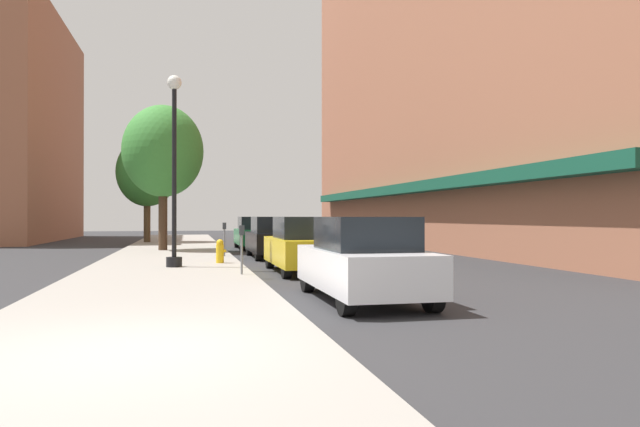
# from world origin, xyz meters

# --- Properties ---
(ground_plane) EXTENTS (90.00, 90.00, 0.00)m
(ground_plane) POSITION_xyz_m (4.00, 18.00, 0.00)
(ground_plane) COLOR #2D2D30
(sidewalk_slab) EXTENTS (4.80, 50.00, 0.12)m
(sidewalk_slab) POSITION_xyz_m (0.00, 19.00, 0.06)
(sidewalk_slab) COLOR gray
(sidewalk_slab) RESTS_ON ground
(building_right_brick) EXTENTS (6.80, 40.00, 22.08)m
(building_right_brick) POSITION_xyz_m (14.99, 22.00, 11.02)
(building_right_brick) COLOR #9E6047
(building_right_brick) RESTS_ON ground
(building_far_background) EXTENTS (6.80, 18.00, 15.62)m
(building_far_background) POSITION_xyz_m (-11.01, 37.00, 7.79)
(building_far_background) COLOR #9E6047
(building_far_background) RESTS_ON ground
(lamppost) EXTENTS (0.48, 0.48, 5.90)m
(lamppost) POSITION_xyz_m (0.24, 11.43, 3.20)
(lamppost) COLOR black
(lamppost) RESTS_ON sidewalk_slab
(fire_hydrant) EXTENTS (0.33, 0.26, 0.79)m
(fire_hydrant) POSITION_xyz_m (1.70, 12.64, 0.52)
(fire_hydrant) COLOR gold
(fire_hydrant) RESTS_ON sidewalk_slab
(parking_meter_near) EXTENTS (0.14, 0.09, 1.31)m
(parking_meter_near) POSITION_xyz_m (2.05, 8.65, 0.95)
(parking_meter_near) COLOR slate
(parking_meter_near) RESTS_ON sidewalk_slab
(parking_meter_far) EXTENTS (0.14, 0.09, 1.31)m
(parking_meter_far) POSITION_xyz_m (2.05, 16.03, 0.95)
(parking_meter_far) COLOR slate
(parking_meter_far) RESTS_ON sidewalk_slab
(tree_near) EXTENTS (3.66, 3.66, 6.37)m
(tree_near) POSITION_xyz_m (-1.74, 29.80, 4.37)
(tree_near) COLOR #4C3823
(tree_near) RESTS_ON sidewalk_slab
(tree_mid) EXTENTS (3.69, 3.69, 6.70)m
(tree_mid) POSITION_xyz_m (-0.46, 20.82, 4.67)
(tree_mid) COLOR #422D1E
(tree_mid) RESTS_ON sidewalk_slab
(car_white) EXTENTS (1.80, 4.30, 1.66)m
(car_white) POSITION_xyz_m (4.00, 3.96, 0.81)
(car_white) COLOR black
(car_white) RESTS_ON ground
(car_yellow) EXTENTS (1.80, 4.30, 1.66)m
(car_yellow) POSITION_xyz_m (4.00, 9.95, 0.81)
(car_yellow) COLOR black
(car_yellow) RESTS_ON ground
(car_black) EXTENTS (1.80, 4.30, 1.66)m
(car_black) POSITION_xyz_m (4.00, 16.29, 0.81)
(car_black) COLOR black
(car_black) RESTS_ON ground
(car_green) EXTENTS (1.80, 4.30, 1.66)m
(car_green) POSITION_xyz_m (4.00, 22.73, 0.81)
(car_green) COLOR black
(car_green) RESTS_ON ground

